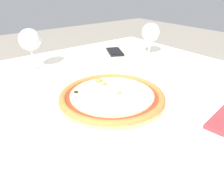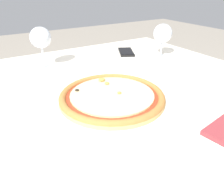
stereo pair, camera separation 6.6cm
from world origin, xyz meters
name	(u,v)px [view 2 (the right image)]	position (x,y,z in m)	size (l,w,h in m)	color
dining_table	(118,114)	(0.00, 0.00, 0.66)	(1.22, 1.20, 0.74)	brown
pizza_plate	(112,97)	(-0.05, -0.04, 0.76)	(0.36, 0.36, 0.04)	white
wine_glass_far_left	(163,34)	(0.40, 0.23, 0.85)	(0.09, 0.09, 0.16)	silver
wine_glass_far_right	(41,39)	(-0.14, 0.37, 0.87)	(0.09, 0.09, 0.17)	silver
cell_phone	(126,52)	(0.29, 0.37, 0.75)	(0.13, 0.16, 0.01)	black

